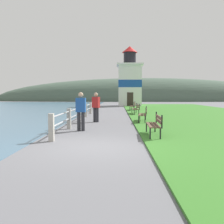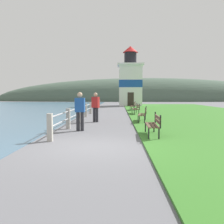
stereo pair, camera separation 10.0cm
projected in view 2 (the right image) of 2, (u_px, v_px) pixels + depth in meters
ground_plane at (91, 147)px, 7.95m from camera, size 160.00×160.00×0.00m
grass_verge at (197, 114)px, 21.72m from camera, size 12.00×42.04×0.06m
seawall_railing at (88, 108)px, 20.33m from camera, size 0.18×23.00×1.01m
park_bench_near at (154, 123)px, 9.95m from camera, size 0.54×1.82×0.94m
park_bench_midway at (143, 113)px, 15.17m from camera, size 0.71×1.91×0.94m
park_bench_far at (136, 108)px, 21.11m from camera, size 0.56×1.90×0.94m
park_bench_by_lighthouse at (133, 105)px, 26.19m from camera, size 0.71×2.03×0.94m
lighthouse at (130, 81)px, 37.38m from camera, size 3.83×3.83×8.88m
person_strolling at (96, 106)px, 15.22m from camera, size 0.50×0.41×1.81m
person_by_railing at (80, 110)px, 11.52m from camera, size 0.46×0.27×1.79m
distant_hillside at (146, 101)px, 65.61m from camera, size 80.00×16.00×12.00m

